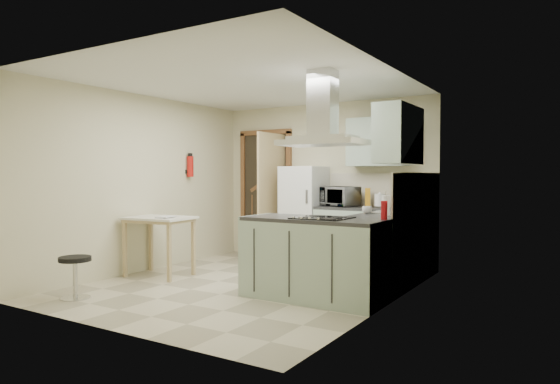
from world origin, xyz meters
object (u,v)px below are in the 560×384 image
Objects in this scene: fridge at (304,215)px; bentwood_chair at (272,231)px; extractor_hood at (323,143)px; stool at (75,277)px; drop_leaf_table at (159,246)px; peninsula at (314,259)px; microwave at (340,196)px.

bentwood_chair is (-0.68, 0.14, -0.31)m from fridge.
extractor_hood is 3.11m from stool.
drop_leaf_table is 0.98× the size of bentwood_chair.
drop_leaf_table is at bearing 179.48° from extractor_hood.
bentwood_chair is 3.50m from stool.
microwave is at bearing 107.24° from peninsula.
extractor_hood is at bearing -52.56° from microwave.
drop_leaf_table is (-2.48, 0.02, -1.32)m from extractor_hood.
extractor_hood is 1.03× the size of bentwood_chair.
stool is at bearing -98.66° from microwave.
peninsula is 1.77× the size of bentwood_chair.
fridge is 0.67m from microwave.
stool is at bearing -81.23° from bentwood_chair.
bentwood_chair is at bearing 71.39° from drop_leaf_table.
stool is (-1.05, -3.33, -0.52)m from fridge.
extractor_hood is at bearing 0.00° from peninsula.
bentwood_chair reaches higher than stool.
stool is 3.83m from microwave.
bentwood_chair reaches higher than drop_leaf_table.
extractor_hood reaches higher than fridge.
extractor_hood is (0.10, 0.00, 1.27)m from peninsula.
bentwood_chair is (-1.91, 2.12, -0.01)m from peninsula.
stool is (-2.28, -1.35, -0.22)m from peninsula.
microwave is at bearing 63.72° from stool.
extractor_hood reaches higher than peninsula.
extractor_hood reaches higher than microwave.
fridge is 3.54m from stool.
fridge is 2.30m from drop_leaf_table.
peninsula is 1.81× the size of drop_leaf_table.
fridge is 1.67× the size of extractor_hood.
microwave is (-0.72, 2.00, -0.67)m from extractor_hood.
peninsula is 2.91× the size of microwave.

